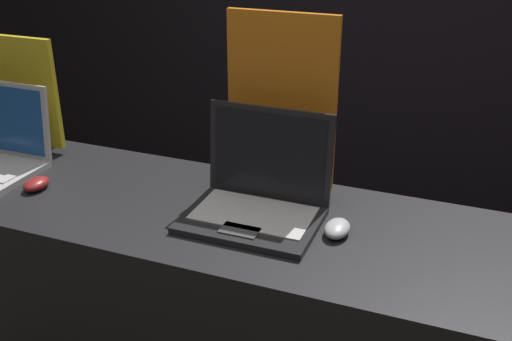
% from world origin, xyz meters
% --- Properties ---
extents(mouse_front, '(0.06, 0.09, 0.04)m').
position_xyz_m(mouse_front, '(-0.71, 0.22, 1.00)').
color(mouse_front, maroon).
rests_on(mouse_front, display_counter).
extents(promo_stand_front, '(0.31, 0.07, 0.41)m').
position_xyz_m(promo_stand_front, '(-0.96, 0.48, 1.18)').
color(promo_stand_front, black).
rests_on(promo_stand_front, display_counter).
extents(laptop_middle, '(0.37, 0.30, 0.29)m').
position_xyz_m(laptop_middle, '(-0.01, 0.32, 1.05)').
color(laptop_middle, black).
rests_on(laptop_middle, display_counter).
extents(mouse_middle, '(0.07, 0.10, 0.04)m').
position_xyz_m(mouse_middle, '(0.23, 0.29, 1.00)').
color(mouse_middle, '#B2B2B7').
rests_on(mouse_middle, display_counter).
extents(promo_stand_middle, '(0.33, 0.07, 0.54)m').
position_xyz_m(promo_stand_middle, '(-0.01, 0.51, 1.24)').
color(promo_stand_middle, black).
rests_on(promo_stand_middle, display_counter).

